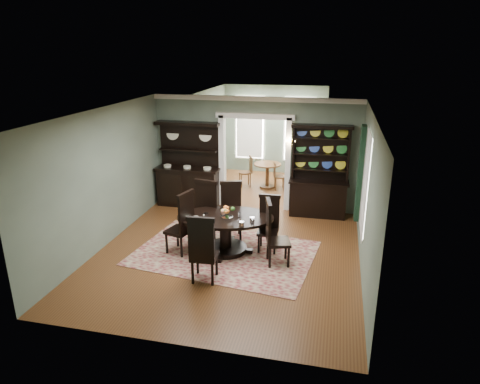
# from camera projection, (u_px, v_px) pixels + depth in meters

# --- Properties ---
(room) EXTENTS (5.51, 6.01, 3.01)m
(room) POSITION_uv_depth(u_px,v_px,m) (227.00, 183.00, 8.65)
(room) COLOR brown
(room) RESTS_ON ground
(parlor) EXTENTS (3.51, 3.50, 3.01)m
(parlor) POSITION_uv_depth(u_px,v_px,m) (270.00, 135.00, 13.74)
(parlor) COLOR brown
(parlor) RESTS_ON ground
(doorway_trim) EXTENTS (2.08, 0.25, 2.57)m
(doorway_trim) POSITION_uv_depth(u_px,v_px,m) (255.00, 149.00, 11.37)
(doorway_trim) COLOR white
(doorway_trim) RESTS_ON floor
(right_window) EXTENTS (0.15, 1.47, 2.12)m
(right_window) POSITION_uv_depth(u_px,v_px,m) (363.00, 178.00, 8.89)
(right_window) COLOR white
(right_window) RESTS_ON wall_right
(wall_sconce) EXTENTS (0.27, 0.21, 0.21)m
(wall_sconce) POSITION_uv_depth(u_px,v_px,m) (290.00, 142.00, 10.94)
(wall_sconce) COLOR gold
(wall_sconce) RESTS_ON back_wall_right
(rug) EXTENTS (3.99, 2.96, 0.01)m
(rug) POSITION_uv_depth(u_px,v_px,m) (224.00, 253.00, 9.16)
(rug) COLOR maroon
(rug) RESTS_ON floor
(dining_table) EXTENTS (2.24, 2.21, 0.81)m
(dining_table) POSITION_uv_depth(u_px,v_px,m) (226.00, 227.00, 9.09)
(dining_table) COLOR black
(dining_table) RESTS_ON rug
(centerpiece) EXTENTS (1.38, 0.89, 0.23)m
(centerpiece) POSITION_uv_depth(u_px,v_px,m) (227.00, 215.00, 8.89)
(centerpiece) COLOR white
(centerpiece) RESTS_ON dining_table
(chair_far_left) EXTENTS (0.60, 0.57, 1.42)m
(chair_far_left) POSITION_uv_depth(u_px,v_px,m) (204.00, 210.00, 9.53)
(chair_far_left) COLOR black
(chair_far_left) RESTS_ON rug
(chair_far_mid) EXTENTS (0.61, 0.59, 1.31)m
(chair_far_mid) POSITION_uv_depth(u_px,v_px,m) (231.00, 208.00, 9.79)
(chair_far_mid) COLOR black
(chair_far_mid) RESTS_ON rug
(chair_far_right) EXTENTS (0.47, 0.44, 1.22)m
(chair_far_right) POSITION_uv_depth(u_px,v_px,m) (269.00, 221.00, 9.18)
(chair_far_right) COLOR black
(chair_far_right) RESTS_ON rug
(chair_end_left) EXTENTS (0.61, 0.63, 1.40)m
(chair_end_left) POSITION_uv_depth(u_px,v_px,m) (183.00, 221.00, 8.93)
(chair_end_left) COLOR black
(chair_end_left) RESTS_ON rug
(chair_end_right) EXTENTS (0.59, 0.61, 1.36)m
(chair_end_right) POSITION_uv_depth(u_px,v_px,m) (273.00, 231.00, 8.50)
(chair_end_right) COLOR black
(chair_end_right) RESTS_ON rug
(chair_near) EXTENTS (0.53, 0.51, 1.36)m
(chair_near) POSITION_uv_depth(u_px,v_px,m) (203.00, 248.00, 7.80)
(chair_near) COLOR black
(chair_near) RESTS_ON rug
(sideboard) EXTENTS (1.75, 0.62, 2.31)m
(sideboard) POSITION_uv_depth(u_px,v_px,m) (189.00, 177.00, 11.76)
(sideboard) COLOR black
(sideboard) RESTS_ON floor
(welsh_dresser) EXTENTS (1.53, 0.59, 2.37)m
(welsh_dresser) POSITION_uv_depth(u_px,v_px,m) (319.00, 184.00, 11.01)
(welsh_dresser) COLOR black
(welsh_dresser) RESTS_ON floor
(parlor_table) EXTENTS (0.84, 0.84, 0.78)m
(parlor_table) POSITION_uv_depth(u_px,v_px,m) (267.00, 172.00, 13.29)
(parlor_table) COLOR #552F18
(parlor_table) RESTS_ON parlor_floor
(parlor_chair_left) EXTENTS (0.46, 0.46, 0.97)m
(parlor_chair_left) POSITION_uv_depth(u_px,v_px,m) (247.00, 170.00, 13.41)
(parlor_chair_left) COLOR #552F18
(parlor_chair_left) RESTS_ON parlor_floor
(parlor_chair_right) EXTENTS (0.39, 0.38, 0.86)m
(parlor_chair_right) POSITION_uv_depth(u_px,v_px,m) (278.00, 175.00, 13.15)
(parlor_chair_right) COLOR #552F18
(parlor_chair_right) RESTS_ON parlor_floor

